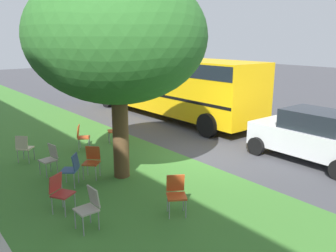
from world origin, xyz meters
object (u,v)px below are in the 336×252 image
Objects in this scene: chair_7 at (24,146)px; parked_car at (312,135)px; chair_2 at (50,157)px; street_tree at (117,38)px; chair_8 at (72,167)px; chair_1 at (92,160)px; chair_6 at (176,192)px; school_bus at (168,81)px; chair_4 at (89,205)px; chair_0 at (82,135)px; chair_5 at (60,190)px; chair_3 at (115,129)px.

parked_car is at bearing -127.88° from chair_7.
chair_2 is at bearing -169.88° from chair_7.
chair_8 is at bearing 80.44° from street_tree.
chair_1 and chair_6 have the same top height.
school_bus is at bearing -37.96° from chair_6.
parked_car is (-0.66, -7.32, 0.32)m from chair_4.
chair_4 is at bearing 156.43° from chair_0.
chair_8 is 0.24× the size of parked_car.
street_tree reaches higher than chair_6.
chair_5 is 3.85m from chair_7.
chair_7 is 0.24× the size of parked_car.
chair_6 is (-3.06, -0.48, 0.00)m from chair_1.
chair_4 is 1.00× the size of chair_6.
street_tree is 6.30× the size of chair_1.
street_tree is 4.04m from chair_5.
chair_2 and chair_3 have the same top height.
chair_1 is at bearing -72.00° from chair_8.
chair_0 and chair_1 have the same top height.
school_bus is at bearing -72.56° from chair_7.
chair_3 is at bearing -88.11° from chair_7.
chair_0 is at bearing 42.65° from parked_car.
street_tree is 4.72m from chair_3.
street_tree reaches higher than chair_0.
chair_0 is 0.08× the size of school_bus.
street_tree is 6.30× the size of chair_8.
parked_car is at bearing -137.35° from chair_0.
chair_7 is at bearing 16.04° from chair_6.
school_bus reaches higher than chair_2.
school_bus is (2.33, -4.44, 1.24)m from chair_3.
chair_5 is at bearing 133.31° from chair_1.
chair_1 is 1.00× the size of chair_6.
chair_5 is 0.08× the size of school_bus.
chair_8 is (1.17, -0.80, 0.00)m from chair_5.
street_tree is at bearing -132.67° from chair_2.
chair_0 is at bearing -3.62° from street_tree.
chair_1 is 1.00× the size of chair_7.
chair_5 is (-3.95, 3.72, 0.00)m from chair_3.
chair_4 is at bearing 177.74° from chair_7.
school_bus is (6.28, -8.16, 1.24)m from chair_5.
chair_8 is (2.23, -0.61, 0.00)m from chair_4.
chair_2 is 2.43m from chair_5.
street_tree is 6.30× the size of chair_5.
chair_3 is at bearing -41.33° from chair_1.
chair_4 is at bearing 135.34° from street_tree.
chair_3 is 1.00× the size of chair_5.
chair_2 is at bearing 59.46° from parked_car.
chair_2 is 1.00× the size of chair_3.
chair_1 is 2.04m from chair_5.
chair_0 is at bearing -31.06° from chair_5.
chair_3 is 6.12m from chair_4.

